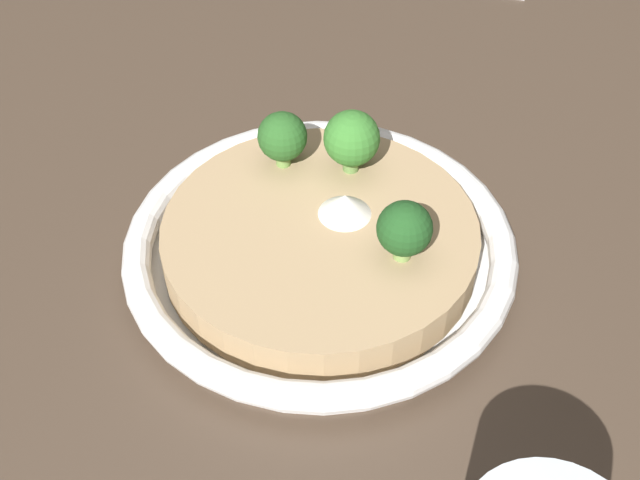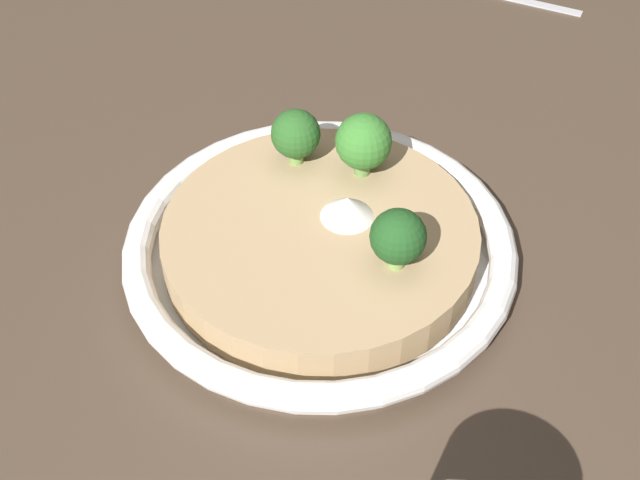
{
  "view_description": "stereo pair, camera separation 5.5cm",
  "coord_description": "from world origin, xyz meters",
  "px_view_note": "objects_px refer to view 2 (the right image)",
  "views": [
    {
      "loc": [
        -0.22,
        -0.32,
        0.41
      ],
      "look_at": [
        0.0,
        0.0,
        0.02
      ],
      "focal_mm": 45.0,
      "sensor_mm": 36.0,
      "label": 1
    },
    {
      "loc": [
        -0.18,
        -0.35,
        0.41
      ],
      "look_at": [
        0.0,
        0.0,
        0.02
      ],
      "focal_mm": 45.0,
      "sensor_mm": 36.0,
      "label": 2
    }
  ],
  "objects_px": {
    "risotto_bowl": "(320,245)",
    "broccoli_back_right": "(296,134)",
    "broccoli_right": "(363,142)",
    "broccoli_front_right": "(398,237)"
  },
  "relations": [
    {
      "from": "risotto_bowl",
      "to": "broccoli_back_right",
      "type": "xyz_separation_m",
      "value": [
        0.02,
        0.07,
        0.04
      ]
    },
    {
      "from": "risotto_bowl",
      "to": "broccoli_right",
      "type": "xyz_separation_m",
      "value": [
        0.05,
        0.04,
        0.05
      ]
    },
    {
      "from": "broccoli_front_right",
      "to": "broccoli_right",
      "type": "bearing_deg",
      "value": 74.37
    },
    {
      "from": "risotto_bowl",
      "to": "broccoli_front_right",
      "type": "height_order",
      "value": "broccoli_front_right"
    },
    {
      "from": "risotto_bowl",
      "to": "broccoli_right",
      "type": "distance_m",
      "value": 0.08
    },
    {
      "from": "risotto_bowl",
      "to": "broccoli_back_right",
      "type": "distance_m",
      "value": 0.08
    },
    {
      "from": "broccoli_front_right",
      "to": "risotto_bowl",
      "type": "bearing_deg",
      "value": 116.49
    },
    {
      "from": "risotto_bowl",
      "to": "broccoli_front_right",
      "type": "bearing_deg",
      "value": -63.51
    },
    {
      "from": "broccoli_back_right",
      "to": "broccoli_front_right",
      "type": "distance_m",
      "value": 0.12
    },
    {
      "from": "broccoli_back_right",
      "to": "broccoli_front_right",
      "type": "height_order",
      "value": "same"
    }
  ]
}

